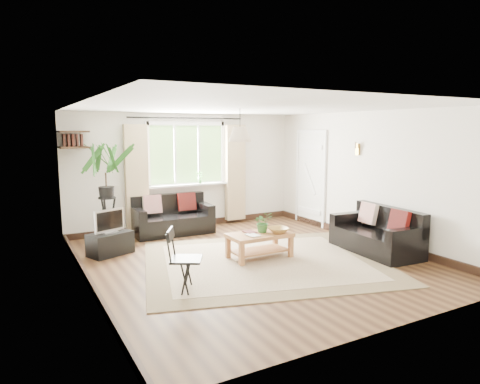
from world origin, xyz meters
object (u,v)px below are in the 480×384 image
sofa_right (376,231)px  palm_stand (107,193)px  sofa_back (173,216)px  coffee_table (259,246)px  folding_chair (186,260)px  tv_stand (110,244)px

sofa_right → palm_stand: 4.79m
sofa_right → palm_stand: size_ratio=0.84×
sofa_right → sofa_back: bearing=-134.8°
coffee_table → folding_chair: (-1.56, -0.76, 0.20)m
sofa_back → palm_stand: palm_stand is taller
folding_chair → palm_stand: bearing=36.0°
sofa_back → coffee_table: size_ratio=1.53×
sofa_back → tv_stand: bearing=-146.4°
sofa_back → tv_stand: 1.68m
sofa_right → coffee_table: sofa_right is taller
tv_stand → sofa_right: bearing=-48.5°
coffee_table → sofa_back: bearing=106.0°
sofa_right → coffee_table: (-1.90, 0.65, -0.16)m
sofa_back → sofa_right: bearing=-47.6°
tv_stand → folding_chair: 2.21m
sofa_back → folding_chair: (-0.91, -3.03, 0.05)m
tv_stand → palm_stand: palm_stand is taller
coffee_table → palm_stand: size_ratio=0.55×
sofa_right → coffee_table: size_ratio=1.53×
palm_stand → folding_chair: 3.01m
tv_stand → folding_chair: size_ratio=0.85×
sofa_back → tv_stand: size_ratio=2.22×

